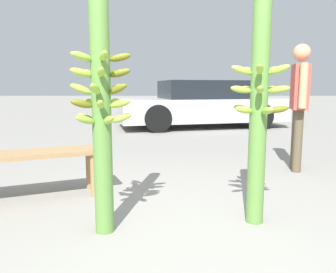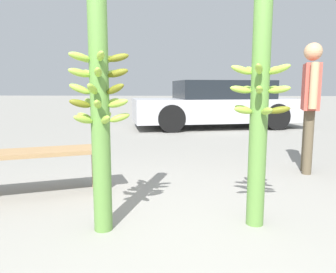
# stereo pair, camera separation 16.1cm
# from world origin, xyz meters

# --- Properties ---
(ground_plane) EXTENTS (80.00, 80.00, 0.00)m
(ground_plane) POSITION_xyz_m (0.00, 0.00, 0.00)
(ground_plane) COLOR gray
(banana_stalk_left) EXTENTS (0.43, 0.43, 1.67)m
(banana_stalk_left) POSITION_xyz_m (-0.63, 0.17, 0.88)
(banana_stalk_left) COLOR #5B8C3D
(banana_stalk_left) RESTS_ON ground_plane
(banana_stalk_center) EXTENTS (0.45, 0.44, 1.68)m
(banana_stalk_center) POSITION_xyz_m (0.51, 0.34, 0.87)
(banana_stalk_center) COLOR #5B8C3D
(banana_stalk_center) RESTS_ON ground_plane
(vendor_person) EXTENTS (0.25, 0.58, 1.57)m
(vendor_person) POSITION_xyz_m (1.45, 1.96, 0.94)
(vendor_person) COLOR brown
(vendor_person) RESTS_ON ground_plane
(market_bench) EXTENTS (1.40, 0.87, 0.46)m
(market_bench) POSITION_xyz_m (-1.45, 0.85, 0.39)
(market_bench) COLOR #99754C
(market_bench) RESTS_ON ground_plane
(parked_car) EXTENTS (4.56, 2.67, 1.22)m
(parked_car) POSITION_xyz_m (0.74, 6.59, 0.60)
(parked_car) COLOR #B7B7BC
(parked_car) RESTS_ON ground_plane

